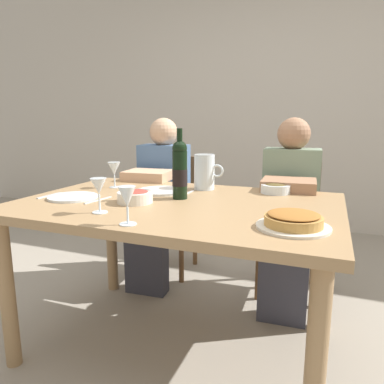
% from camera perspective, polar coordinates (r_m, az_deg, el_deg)
% --- Properties ---
extents(ground_plane, '(8.00, 8.00, 0.00)m').
position_cam_1_polar(ground_plane, '(2.01, -2.22, -23.19)').
color(ground_plane, gray).
extents(back_wall, '(8.00, 0.10, 2.80)m').
position_cam_1_polar(back_wall, '(4.02, 12.03, 14.81)').
color(back_wall, beige).
rests_on(back_wall, ground).
extents(dining_table, '(1.50, 1.00, 0.76)m').
position_cam_1_polar(dining_table, '(1.72, -2.38, -4.53)').
color(dining_table, '#9E7A51').
rests_on(dining_table, ground).
extents(wine_bottle, '(0.07, 0.07, 0.34)m').
position_cam_1_polar(wine_bottle, '(1.74, -1.97, 3.60)').
color(wine_bottle, black).
rests_on(wine_bottle, dining_table).
extents(water_pitcher, '(0.17, 0.11, 0.20)m').
position_cam_1_polar(water_pitcher, '(1.99, 2.02, 2.90)').
color(water_pitcher, silver).
rests_on(water_pitcher, dining_table).
extents(baked_tart, '(0.26, 0.26, 0.06)m').
position_cam_1_polar(baked_tart, '(1.32, 15.94, -4.44)').
color(baked_tart, silver).
rests_on(baked_tart, dining_table).
extents(salad_bowl, '(0.17, 0.17, 0.06)m').
position_cam_1_polar(salad_bowl, '(1.69, -9.11, -0.64)').
color(salad_bowl, silver).
rests_on(salad_bowl, dining_table).
extents(olive_bowl, '(0.16, 0.16, 0.06)m').
position_cam_1_polar(olive_bowl, '(1.94, 13.26, 0.67)').
color(olive_bowl, silver).
rests_on(olive_bowl, dining_table).
extents(wine_glass_left_diner, '(0.07, 0.07, 0.14)m').
position_cam_1_polar(wine_glass_left_diner, '(1.32, -10.37, -0.97)').
color(wine_glass_left_diner, silver).
rests_on(wine_glass_left_diner, dining_table).
extents(wine_glass_right_diner, '(0.07, 0.07, 0.15)m').
position_cam_1_polar(wine_glass_right_diner, '(1.52, -14.73, 0.67)').
color(wine_glass_right_diner, silver).
rests_on(wine_glass_right_diner, dining_table).
extents(wine_glass_centre, '(0.07, 0.07, 0.15)m').
position_cam_1_polar(wine_glass_centre, '(2.09, -12.38, 3.57)').
color(wine_glass_centre, silver).
rests_on(wine_glass_centre, dining_table).
extents(dinner_plate_left_setting, '(0.26, 0.26, 0.01)m').
position_cam_1_polar(dinner_plate_left_setting, '(1.93, -4.91, 0.19)').
color(dinner_plate_left_setting, white).
rests_on(dinner_plate_left_setting, dining_table).
extents(dinner_plate_right_setting, '(0.24, 0.24, 0.01)m').
position_cam_1_polar(dinner_plate_right_setting, '(1.86, -18.55, -0.76)').
color(dinner_plate_right_setting, silver).
rests_on(dinner_plate_right_setting, dining_table).
extents(fork_left_setting, '(0.04, 0.16, 0.00)m').
position_cam_1_polar(fork_left_setting, '(2.00, -8.77, 0.39)').
color(fork_left_setting, silver).
rests_on(fork_left_setting, dining_table).
extents(knife_left_setting, '(0.02, 0.18, 0.00)m').
position_cam_1_polar(knife_left_setting, '(1.87, -0.78, -0.23)').
color(knife_left_setting, silver).
rests_on(knife_left_setting, dining_table).
extents(knife_right_setting, '(0.03, 0.18, 0.00)m').
position_cam_1_polar(knife_right_setting, '(1.77, -14.80, -1.26)').
color(knife_right_setting, silver).
rests_on(knife_right_setting, dining_table).
extents(spoon_right_setting, '(0.02, 0.16, 0.00)m').
position_cam_1_polar(spoon_right_setting, '(1.96, -21.92, -0.52)').
color(spoon_right_setting, silver).
rests_on(spoon_right_setting, dining_table).
extents(chair_left, '(0.43, 0.43, 0.87)m').
position_cam_1_polar(chair_left, '(2.76, -3.41, -2.16)').
color(chair_left, brown).
rests_on(chair_left, ground).
extents(diner_left, '(0.36, 0.52, 1.16)m').
position_cam_1_polar(diner_left, '(2.52, -5.39, -0.69)').
color(diner_left, '#4C6B93').
rests_on(diner_left, ground).
extents(chair_right, '(0.42, 0.42, 0.87)m').
position_cam_1_polar(chair_right, '(2.50, 15.48, -3.98)').
color(chair_right, brown).
rests_on(chair_right, ground).
extents(diner_right, '(0.35, 0.52, 1.16)m').
position_cam_1_polar(diner_right, '(2.24, 15.27, -2.56)').
color(diner_right, gray).
rests_on(diner_right, ground).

